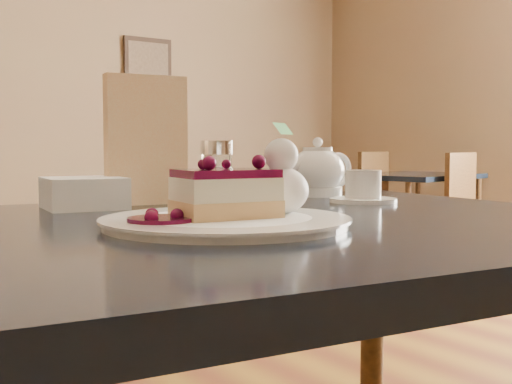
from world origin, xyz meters
TOP-DOWN VIEW (x-y plane):
  - main_table at (-0.25, 0.44)m, footprint 1.37×1.00m
  - dessert_plate at (-0.25, 0.39)m, footprint 0.32×0.32m
  - cheesecake_slice at (-0.25, 0.39)m, footprint 0.14×0.10m
  - whipped_cream at (-0.16, 0.39)m, footprint 0.08×0.08m
  - berry_sauce at (-0.35, 0.39)m, footprint 0.09×0.09m
  - tea_set at (0.19, 0.70)m, footprint 0.17×0.29m
  - menu_card at (-0.20, 0.75)m, footprint 0.15×0.05m
  - sugar_shaker at (-0.05, 0.74)m, footprint 0.06×0.06m
  - napkin_stack at (-0.32, 0.74)m, footprint 0.14×0.14m
  - bg_table_far_right at (3.09, 3.02)m, footprint 1.06×1.70m

SIDE VIEW (x-z plane):
  - bg_table_far_right at x=3.09m, z-range -0.50..0.63m
  - main_table at x=-0.25m, z-range 0.32..1.12m
  - dessert_plate at x=-0.25m, z-range 0.80..0.81m
  - berry_sauce at x=-0.35m, z-range 0.81..0.82m
  - napkin_stack at x=-0.32m, z-range 0.80..0.85m
  - cheesecake_slice at x=-0.25m, z-range 0.81..0.87m
  - whipped_cream at x=-0.16m, z-range 0.81..0.88m
  - tea_set at x=0.19m, z-range 0.79..0.90m
  - sugar_shaker at x=-0.05m, z-range 0.80..0.92m
  - menu_card at x=-0.20m, z-range 0.80..1.03m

